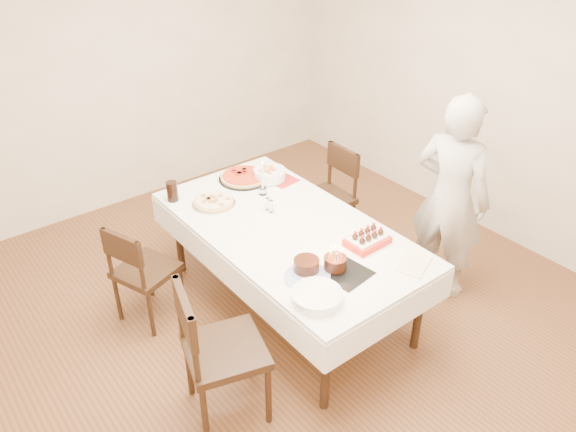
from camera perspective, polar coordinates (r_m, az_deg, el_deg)
floor at (r=4.52m, az=0.66°, el=-9.69°), size 5.00×5.00×0.00m
wall_back at (r=5.80m, az=-15.39°, el=14.17°), size 4.50×0.04×2.70m
wall_right at (r=5.38m, az=20.26°, el=12.00°), size 0.04×5.00×2.70m
dining_table at (r=4.36m, az=0.00°, el=-5.22°), size 1.93×2.42×0.75m
chair_right_savory at (r=5.08m, az=3.80°, el=1.74°), size 0.48×0.48×0.92m
chair_left_savory at (r=4.36m, az=-14.20°, el=-5.38°), size 0.56×0.56×0.86m
chair_left_dessert at (r=3.53m, az=-6.40°, el=-13.44°), size 0.64×0.64×1.01m
person at (r=4.49m, az=16.18°, el=1.72°), size 0.53×0.69×1.68m
pizza_white at (r=4.44m, az=-7.55°, el=1.43°), size 0.40×0.40×0.04m
pizza_pepperoni at (r=4.79m, az=-4.50°, el=3.99°), size 0.47×0.47×0.04m
red_placemat at (r=4.76m, az=-0.57°, el=3.64°), size 0.24×0.24×0.01m
pasta_bowl at (r=4.76m, az=-1.88°, el=4.28°), size 0.30×0.30×0.09m
taper_candle at (r=4.49m, az=-2.61°, el=3.93°), size 0.08×0.08×0.31m
shaker_pair at (r=4.29m, az=-1.73°, el=0.99°), size 0.12×0.12×0.10m
cola_glass at (r=4.52m, az=-11.68°, el=2.47°), size 0.11×0.11×0.16m
layer_cake at (r=3.67m, az=1.88°, el=-5.04°), size 0.26×0.26×0.09m
cake_board at (r=3.70m, az=5.88°, el=-5.82°), size 0.32×0.32×0.01m
birthday_cake at (r=3.67m, az=4.84°, el=-4.33°), size 0.19×0.19×0.15m
strawberry_box at (r=3.97m, az=8.07°, el=-2.41°), size 0.30×0.20×0.07m
box_lid at (r=3.85m, az=12.60°, el=-4.81°), size 0.32×0.27×0.02m
plate_stack at (r=3.45m, az=2.95°, el=-8.17°), size 0.33×0.33×0.07m
china_plate at (r=3.64m, az=1.96°, el=-6.21°), size 0.39×0.39×0.01m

